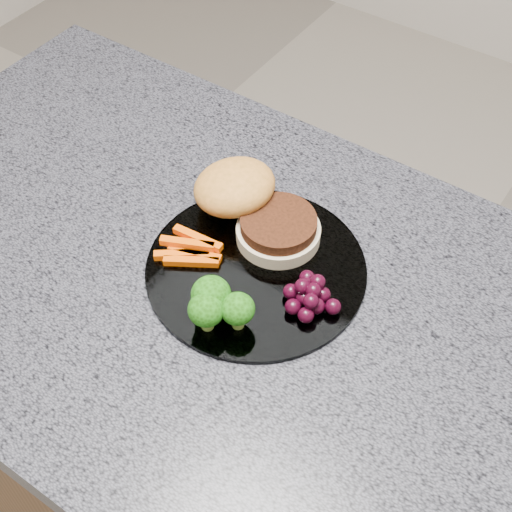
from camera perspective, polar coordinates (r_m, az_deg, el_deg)
The scene contains 7 objects.
island_cabinet at distance 1.22m, azimuth 1.19°, elevation -17.53°, with size 1.20×0.60×0.86m, color brown.
countertop at distance 0.82m, azimuth 1.69°, elevation -5.22°, with size 1.20×0.60×0.04m, color #4F4F5A.
plate at distance 0.84m, azimuth 0.00°, elevation -1.02°, with size 0.26×0.26×0.01m, color white.
burger at distance 0.87m, azimuth -0.50°, elevation 4.16°, with size 0.18×0.12×0.06m.
carrot_sticks at distance 0.85m, azimuth -5.21°, elevation 0.52°, with size 0.08×0.06×0.02m.
broccoli at distance 0.77m, azimuth -3.16°, elevation -3.84°, with size 0.07×0.06×0.05m.
grape_bunch at distance 0.79m, azimuth 4.30°, elevation -3.17°, with size 0.07×0.06×0.03m.
Camera 1 is at (0.25, -0.40, 1.55)m, focal length 50.00 mm.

